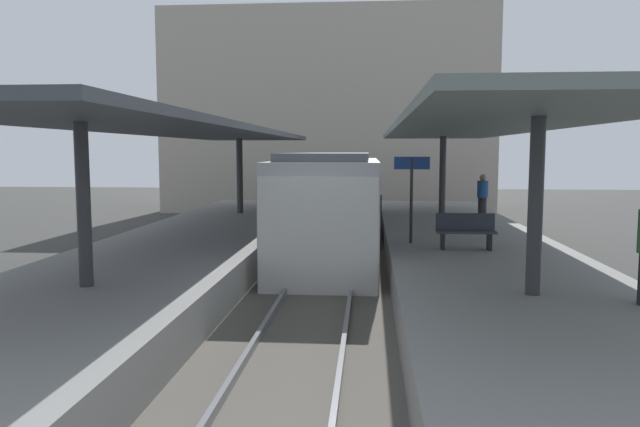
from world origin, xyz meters
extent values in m
plane|color=#383835|center=(0.00, 0.00, 0.00)|extent=(80.00, 80.00, 0.00)
cube|color=gray|center=(-3.80, 0.00, 0.50)|extent=(4.40, 28.00, 1.00)
cube|color=gray|center=(3.80, 0.00, 0.50)|extent=(4.40, 28.00, 1.00)
cube|color=#59544C|center=(0.00, 0.00, 0.10)|extent=(3.20, 28.00, 0.20)
cube|color=slate|center=(-0.72, 0.00, 0.27)|extent=(0.08, 28.00, 0.14)
cube|color=slate|center=(0.72, 0.00, 0.27)|extent=(0.08, 28.00, 0.14)
cube|color=#ADADB2|center=(0.00, 3.95, 1.65)|extent=(2.70, 11.68, 2.90)
cube|color=silver|center=(0.00, -1.92, 1.50)|extent=(2.65, 0.08, 2.60)
cube|color=black|center=(-1.37, 3.95, 2.00)|extent=(0.04, 10.75, 0.76)
cube|color=black|center=(1.37, 3.95, 2.00)|extent=(0.04, 10.75, 0.76)
cube|color=#515156|center=(0.00, 3.95, 3.20)|extent=(2.16, 11.10, 0.20)
cylinder|color=#333335|center=(-3.80, -4.90, 2.42)|extent=(0.24, 0.24, 2.84)
cylinder|color=#333335|center=(-3.80, 7.70, 2.42)|extent=(0.24, 0.24, 2.84)
cube|color=#3D4247|center=(-3.80, 1.40, 3.92)|extent=(4.18, 21.00, 0.16)
cylinder|color=#333335|center=(3.80, -4.90, 2.45)|extent=(0.24, 0.24, 2.90)
cylinder|color=#333335|center=(3.80, 7.70, 2.45)|extent=(0.24, 0.24, 2.90)
cube|color=slate|center=(3.80, 1.40, 3.98)|extent=(4.18, 21.00, 0.16)
cube|color=black|center=(2.87, -0.37, 1.20)|extent=(0.08, 0.32, 0.40)
cube|color=black|center=(3.97, -0.37, 1.20)|extent=(0.08, 0.32, 0.40)
cube|color=#2D333D|center=(3.42, -0.37, 1.43)|extent=(1.40, 0.40, 0.06)
cube|color=#2D333D|center=(3.42, -0.19, 1.66)|extent=(1.40, 0.06, 0.40)
cylinder|color=#262628|center=(2.18, 0.59, 2.10)|extent=(0.08, 0.08, 2.20)
cube|color=navy|center=(2.18, 0.59, 3.05)|extent=(0.90, 0.06, 0.32)
cylinder|color=#232328|center=(4.92, 5.80, 1.40)|extent=(0.28, 0.28, 0.80)
cylinder|color=navy|center=(4.92, 5.80, 2.08)|extent=(0.36, 0.36, 0.56)
sphere|color=#936B4C|center=(4.92, 5.80, 2.47)|extent=(0.22, 0.22, 0.22)
cube|color=#A89E8E|center=(-1.25, 20.00, 5.50)|extent=(18.00, 6.00, 11.00)
camera|label=1|loc=(1.11, -14.90, 3.34)|focal=33.92mm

